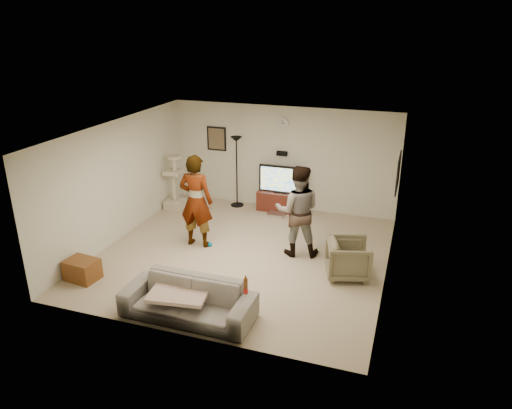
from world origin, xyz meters
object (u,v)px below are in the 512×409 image
(tv_stand, at_px, (281,201))
(floor_lamp, at_px, (237,172))
(tv, at_px, (282,179))
(cat_tree, at_px, (173,182))
(person_right, at_px, (298,211))
(side_table, at_px, (82,270))
(sofa, at_px, (188,300))
(person_left, at_px, (196,201))
(beer_bottle, at_px, (246,286))
(armchair, at_px, (348,259))

(tv_stand, xyz_separation_m, floor_lamp, (-1.13, -0.04, 0.64))
(tv, relative_size, cat_tree, 0.81)
(person_right, bearing_deg, tv, -79.59)
(side_table, bearing_deg, sofa, -10.80)
(person_right, bearing_deg, cat_tree, -35.89)
(sofa, bearing_deg, tv_stand, 88.81)
(floor_lamp, xyz_separation_m, sofa, (1.00, -4.75, -0.57))
(person_right, bearing_deg, person_left, -5.86)
(tv_stand, relative_size, side_table, 2.00)
(tv, height_order, cat_tree, cat_tree)
(person_left, relative_size, person_right, 1.06)
(person_left, relative_size, beer_bottle, 7.70)
(armchair, bearing_deg, floor_lamp, 33.79)
(tv, bearing_deg, person_left, -114.84)
(tv, xyz_separation_m, sofa, (-0.13, -4.80, -0.49))
(tv, bearing_deg, side_table, -119.44)
(person_left, xyz_separation_m, beer_bottle, (1.93, -2.41, -0.23))
(tv_stand, bearing_deg, cat_tree, -165.09)
(person_right, relative_size, side_table, 3.22)
(beer_bottle, height_order, side_table, beer_bottle)
(tv, height_order, person_right, person_right)
(cat_tree, xyz_separation_m, side_table, (0.08, -3.68, -0.49))
(person_left, height_order, beer_bottle, person_left)
(floor_lamp, bearing_deg, person_left, -89.39)
(person_right, height_order, armchair, person_right)
(sofa, bearing_deg, person_left, 112.42)
(tv, relative_size, floor_lamp, 0.63)
(person_right, distance_m, sofa, 2.94)
(tv, height_order, person_left, person_left)
(person_right, xyz_separation_m, beer_bottle, (-0.10, -2.67, -0.18))
(cat_tree, height_order, person_right, person_right)
(beer_bottle, bearing_deg, floor_lamp, 112.38)
(tv, xyz_separation_m, floor_lamp, (-1.13, -0.04, 0.08))
(sofa, distance_m, beer_bottle, 1.05)
(tv, relative_size, sofa, 0.53)
(tv_stand, height_order, side_table, tv_stand)
(tv_stand, bearing_deg, floor_lamp, -177.91)
(tv_stand, xyz_separation_m, armchair, (2.03, -2.70, 0.11))
(tv_stand, xyz_separation_m, tv, (0.00, 0.00, 0.56))
(person_left, distance_m, side_table, 2.51)
(tv_stand, bearing_deg, side_table, -119.44)
(armchair, bearing_deg, person_left, 68.16)
(person_left, bearing_deg, beer_bottle, 128.56)
(cat_tree, distance_m, sofa, 4.79)
(tv_stand, relative_size, beer_bottle, 4.52)
(person_left, relative_size, side_table, 3.40)
(beer_bottle, bearing_deg, cat_tree, 129.25)
(side_table, bearing_deg, cat_tree, 91.30)
(cat_tree, bearing_deg, floor_lamp, 24.26)
(tv, bearing_deg, sofa, -91.56)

